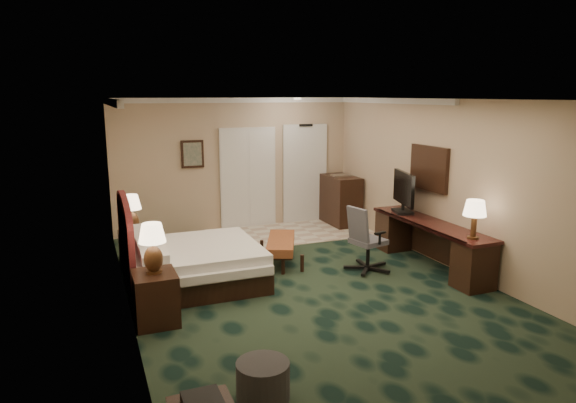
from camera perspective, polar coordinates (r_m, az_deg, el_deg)
name	(u,v)px	position (r m, az deg, el deg)	size (l,w,h in m)	color
floor	(309,288)	(7.60, 2.34, -9.55)	(5.00, 7.50, 0.00)	black
ceiling	(311,99)	(7.08, 2.53, 11.27)	(5.00, 7.50, 0.00)	silver
wall_back	(236,164)	(10.70, -5.83, 4.16)	(5.00, 0.00, 2.70)	tan
wall_front	(517,289)	(4.21, 24.06, -8.91)	(5.00, 0.00, 2.70)	tan
wall_left	(124,212)	(6.62, -17.74, -1.11)	(0.00, 7.50, 2.70)	tan
wall_right	(454,186)	(8.53, 17.94, 1.69)	(0.00, 7.50, 2.70)	tan
crown_molding	(311,103)	(7.08, 2.53, 10.87)	(5.00, 7.50, 0.10)	white
tile_patch	(291,233)	(10.47, 0.37, -3.47)	(3.20, 1.70, 0.01)	tan
headboard	(126,241)	(7.75, -17.56, -4.22)	(0.12, 2.00, 1.40)	#461512
entry_door	(305,174)	(11.24, 1.87, 3.03)	(1.02, 0.06, 2.18)	white
closet_doors	(248,178)	(10.78, -4.46, 2.62)	(1.20, 0.06, 2.10)	silver
wall_art	(192,154)	(10.42, -10.58, 5.20)	(0.45, 0.06, 0.55)	#445B53
wall_mirror	(429,168)	(8.94, 15.39, 3.58)	(0.05, 0.95, 0.75)	white
bed	(196,265)	(7.78, -10.15, -6.94)	(1.84, 1.70, 0.58)	white
nightstand_near	(156,298)	(6.60, -14.50, -10.35)	(0.51, 0.59, 0.64)	black
nightstand_far	(133,247)	(8.97, -16.86, -4.90)	(0.42, 0.49, 0.53)	black
lamp_near	(153,248)	(6.41, -14.79, -5.05)	(0.33, 0.33, 0.62)	#32180E
lamp_far	(131,214)	(8.79, -17.02, -1.32)	(0.34, 0.34, 0.63)	#32180E
bed_bench	(281,251)	(8.58, -0.79, -5.52)	(0.43, 1.23, 0.42)	brown
ottoman	(263,380)	(5.02, -2.81, -19.24)	(0.50, 0.50, 0.36)	#2C2D34
desk	(429,245)	(8.68, 15.41, -4.63)	(0.56, 2.59, 0.75)	black
tv	(404,193)	(9.06, 12.71, 0.97)	(0.08, 0.92, 0.72)	black
desk_lamp	(474,219)	(7.74, 19.99, -1.86)	(0.33, 0.33, 0.57)	#32180E
desk_chair	(368,238)	(8.25, 8.93, -4.06)	(0.62, 0.58, 1.06)	#484955
minibar	(341,200)	(11.13, 5.87, 0.15)	(0.55, 1.00, 1.05)	black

